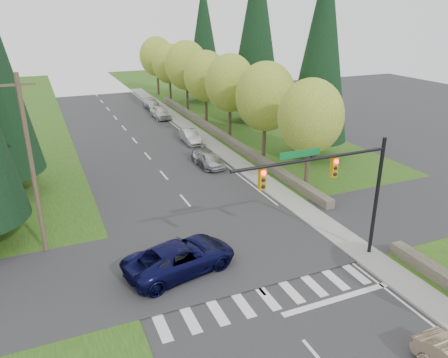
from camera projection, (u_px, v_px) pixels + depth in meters
ground at (304, 342)px, 18.12m from camera, size 120.00×120.00×0.00m
grass_east at (304, 158)px, 39.98m from camera, size 14.00×110.00×0.06m
cross_street at (227, 250)px, 24.95m from camera, size 120.00×8.00×0.10m
sidewalk_east at (235, 160)px, 39.43m from camera, size 1.80×80.00×0.13m
curb_east at (226, 161)px, 39.11m from camera, size 0.20×80.00×0.13m
stone_wall_north at (218, 133)px, 46.78m from camera, size 0.70×40.00×0.70m
traffic_signal at (336, 179)px, 21.74m from camera, size 8.70×0.37×6.80m
utility_pole at (32, 166)px, 22.98m from camera, size 1.60×0.24×10.00m
decid_tree_0 at (311, 117)px, 31.41m from camera, size 4.80×4.80×8.37m
decid_tree_1 at (266, 97)px, 37.35m from camera, size 5.20×5.20×8.80m
decid_tree_2 at (230, 83)px, 43.21m from camera, size 5.00×5.00×8.82m
decid_tree_3 at (206, 76)px, 49.32m from camera, size 5.00×5.00×8.55m
decid_tree_4 at (186, 66)px, 55.19m from camera, size 5.40×5.40×9.18m
decid_tree_5 at (169, 64)px, 61.29m from camera, size 4.80×4.80×8.30m
decid_tree_6 at (157, 56)px, 67.19m from camera, size 5.20×5.20×8.86m
conifer_e_a at (322, 47)px, 36.77m from camera, size 5.44×5.44×17.80m
conifer_e_b at (257, 28)px, 48.72m from camera, size 6.12×6.12×19.80m
conifer_e_c at (204, 35)px, 60.86m from camera, size 5.10×5.10×16.80m
suv_navy at (181, 257)px, 22.67m from camera, size 6.41×3.97×1.66m
parked_car_a at (209, 159)px, 37.77m from camera, size 2.05×4.06×1.33m
parked_car_b at (207, 158)px, 38.22m from camera, size 1.79×4.39×1.27m
parked_car_c at (190, 136)px, 44.53m from camera, size 1.50×3.98×1.30m
parked_car_d at (161, 112)px, 54.34m from camera, size 1.88×4.43×1.49m
parked_car_e at (153, 105)px, 59.15m from camera, size 1.88×4.44×1.28m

